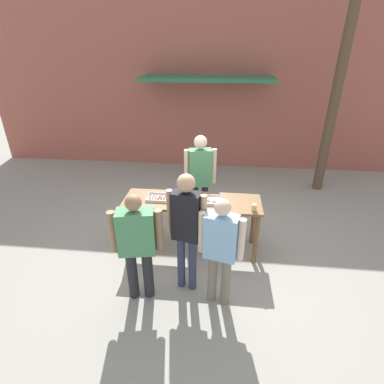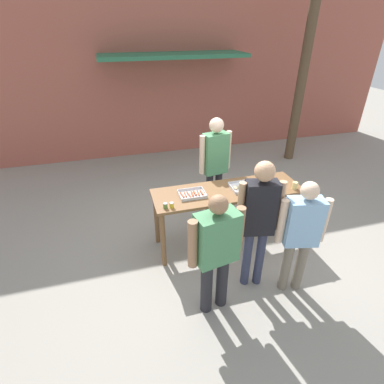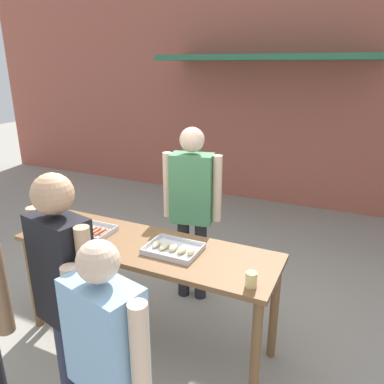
{
  "view_description": "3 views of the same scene",
  "coord_description": "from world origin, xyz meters",
  "px_view_note": "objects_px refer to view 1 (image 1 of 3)",
  "views": [
    {
      "loc": [
        0.44,
        -4.16,
        3.17
      ],
      "look_at": [
        0.0,
        0.0,
        1.08
      ],
      "focal_mm": 28.0,
      "sensor_mm": 36.0,
      "label": 1
    },
    {
      "loc": [
        -1.51,
        -3.48,
        3.06
      ],
      "look_at": [
        -0.54,
        0.0,
        0.98
      ],
      "focal_mm": 28.0,
      "sensor_mm": 36.0,
      "label": 2
    },
    {
      "loc": [
        1.5,
        -2.29,
        2.31
      ],
      "look_at": [
        0.07,
        0.76,
        1.15
      ],
      "focal_mm": 35.0,
      "sensor_mm": 36.0,
      "label": 3
    }
  ],
  "objects_px": {
    "condiment_jar_ketchup": "(134,203)",
    "person_customer_with_cup": "(221,245)",
    "food_tray_sausages": "(159,198)",
    "person_customer_holding_hotdog": "(137,241)",
    "condiment_jar_mustard": "(129,202)",
    "beer_cup": "(254,207)",
    "food_tray_buns": "(209,200)",
    "person_server_behind_table": "(200,174)",
    "utility_pole": "(344,57)",
    "person_customer_waiting_in_line": "(186,223)"
  },
  "relations": [
    {
      "from": "person_customer_holding_hotdog",
      "to": "person_customer_with_cup",
      "type": "distance_m",
      "value": 1.06
    },
    {
      "from": "condiment_jar_mustard",
      "to": "beer_cup",
      "type": "bearing_deg",
      "value": 0.32
    },
    {
      "from": "condiment_jar_mustard",
      "to": "person_customer_waiting_in_line",
      "type": "relative_size",
      "value": 0.04
    },
    {
      "from": "condiment_jar_ketchup",
      "to": "utility_pole",
      "type": "relative_size",
      "value": 0.01
    },
    {
      "from": "food_tray_sausages",
      "to": "utility_pole",
      "type": "distance_m",
      "value": 4.69
    },
    {
      "from": "condiment_jar_mustard",
      "to": "person_server_behind_table",
      "type": "relative_size",
      "value": 0.04
    },
    {
      "from": "beer_cup",
      "to": "person_server_behind_table",
      "type": "distance_m",
      "value": 1.32
    },
    {
      "from": "condiment_jar_ketchup",
      "to": "person_customer_waiting_in_line",
      "type": "bearing_deg",
      "value": -36.61
    },
    {
      "from": "person_customer_holding_hotdog",
      "to": "food_tray_sausages",
      "type": "bearing_deg",
      "value": -102.49
    },
    {
      "from": "person_customer_waiting_in_line",
      "to": "condiment_jar_ketchup",
      "type": "bearing_deg",
      "value": -24.32
    },
    {
      "from": "food_tray_sausages",
      "to": "person_server_behind_table",
      "type": "relative_size",
      "value": 0.21
    },
    {
      "from": "beer_cup",
      "to": "utility_pole",
      "type": "height_order",
      "value": "utility_pole"
    },
    {
      "from": "condiment_jar_mustard",
      "to": "utility_pole",
      "type": "xyz_separation_m",
      "value": [
        3.73,
        2.91,
        1.96
      ]
    },
    {
      "from": "condiment_jar_ketchup",
      "to": "person_customer_with_cup",
      "type": "distance_m",
      "value": 1.62
    },
    {
      "from": "beer_cup",
      "to": "person_customer_holding_hotdog",
      "type": "xyz_separation_m",
      "value": [
        -1.53,
        -0.92,
        -0.06
      ]
    },
    {
      "from": "food_tray_sausages",
      "to": "person_customer_waiting_in_line",
      "type": "height_order",
      "value": "person_customer_waiting_in_line"
    },
    {
      "from": "utility_pole",
      "to": "condiment_jar_ketchup",
      "type": "bearing_deg",
      "value": -141.39
    },
    {
      "from": "condiment_jar_ketchup",
      "to": "person_server_behind_table",
      "type": "xyz_separation_m",
      "value": [
        0.95,
        0.99,
        0.1
      ]
    },
    {
      "from": "condiment_jar_mustard",
      "to": "person_customer_waiting_in_line",
      "type": "bearing_deg",
      "value": -34.56
    },
    {
      "from": "condiment_jar_mustard",
      "to": "person_customer_with_cup",
      "type": "distance_m",
      "value": 1.69
    },
    {
      "from": "condiment_jar_mustard",
      "to": "condiment_jar_ketchup",
      "type": "height_order",
      "value": "same"
    },
    {
      "from": "beer_cup",
      "to": "person_customer_holding_hotdog",
      "type": "relative_size",
      "value": 0.07
    },
    {
      "from": "person_customer_with_cup",
      "to": "utility_pole",
      "type": "xyz_separation_m",
      "value": [
        2.3,
        3.8,
        1.99
      ]
    },
    {
      "from": "person_server_behind_table",
      "to": "food_tray_buns",
      "type": "bearing_deg",
      "value": -85.84
    },
    {
      "from": "food_tray_buns",
      "to": "person_customer_holding_hotdog",
      "type": "distance_m",
      "value": 1.42
    },
    {
      "from": "condiment_jar_ketchup",
      "to": "person_customer_with_cup",
      "type": "relative_size",
      "value": 0.05
    },
    {
      "from": "food_tray_buns",
      "to": "person_customer_waiting_in_line",
      "type": "xyz_separation_m",
      "value": [
        -0.25,
        -0.9,
        0.13
      ]
    },
    {
      "from": "person_customer_holding_hotdog",
      "to": "person_customer_with_cup",
      "type": "relative_size",
      "value": 1.01
    },
    {
      "from": "food_tray_sausages",
      "to": "beer_cup",
      "type": "height_order",
      "value": "beer_cup"
    },
    {
      "from": "condiment_jar_ketchup",
      "to": "beer_cup",
      "type": "xyz_separation_m",
      "value": [
        1.83,
        0.02,
        0.02
      ]
    },
    {
      "from": "condiment_jar_ketchup",
      "to": "food_tray_sausages",
      "type": "bearing_deg",
      "value": 34.65
    },
    {
      "from": "food_tray_sausages",
      "to": "condiment_jar_ketchup",
      "type": "bearing_deg",
      "value": -145.35
    },
    {
      "from": "utility_pole",
      "to": "person_customer_with_cup",
      "type": "bearing_deg",
      "value": -121.14
    },
    {
      "from": "person_server_behind_table",
      "to": "condiment_jar_mustard",
      "type": "bearing_deg",
      "value": -146.87
    },
    {
      "from": "condiment_jar_mustard",
      "to": "person_customer_holding_hotdog",
      "type": "distance_m",
      "value": 0.99
    },
    {
      "from": "food_tray_sausages",
      "to": "person_server_behind_table",
      "type": "bearing_deg",
      "value": 51.52
    },
    {
      "from": "condiment_jar_mustard",
      "to": "person_server_behind_table",
      "type": "height_order",
      "value": "person_server_behind_table"
    },
    {
      "from": "food_tray_buns",
      "to": "person_customer_with_cup",
      "type": "xyz_separation_m",
      "value": [
        0.21,
        -1.12,
        -0.02
      ]
    },
    {
      "from": "person_customer_holding_hotdog",
      "to": "food_tray_buns",
      "type": "bearing_deg",
      "value": -136.97
    },
    {
      "from": "person_server_behind_table",
      "to": "person_customer_with_cup",
      "type": "height_order",
      "value": "person_server_behind_table"
    },
    {
      "from": "person_server_behind_table",
      "to": "person_customer_holding_hotdog",
      "type": "bearing_deg",
      "value": -119.59
    },
    {
      "from": "beer_cup",
      "to": "person_server_behind_table",
      "type": "xyz_separation_m",
      "value": [
        -0.88,
        0.98,
        0.09
      ]
    },
    {
      "from": "person_customer_with_cup",
      "to": "person_server_behind_table",
      "type": "bearing_deg",
      "value": -64.52
    },
    {
      "from": "food_tray_buns",
      "to": "condiment_jar_ketchup",
      "type": "bearing_deg",
      "value": -168.46
    },
    {
      "from": "food_tray_sausages",
      "to": "person_customer_holding_hotdog",
      "type": "distance_m",
      "value": 1.14
    },
    {
      "from": "condiment_jar_mustard",
      "to": "person_customer_with_cup",
      "type": "height_order",
      "value": "person_customer_with_cup"
    },
    {
      "from": "food_tray_buns",
      "to": "condiment_jar_ketchup",
      "type": "relative_size",
      "value": 5.61
    },
    {
      "from": "person_server_behind_table",
      "to": "person_customer_holding_hotdog",
      "type": "xyz_separation_m",
      "value": [
        -0.65,
        -1.9,
        -0.15
      ]
    },
    {
      "from": "beer_cup",
      "to": "food_tray_buns",
      "type": "bearing_deg",
      "value": 162.42
    },
    {
      "from": "person_customer_with_cup",
      "to": "condiment_jar_mustard",
      "type": "bearing_deg",
      "value": -18.61
    }
  ]
}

